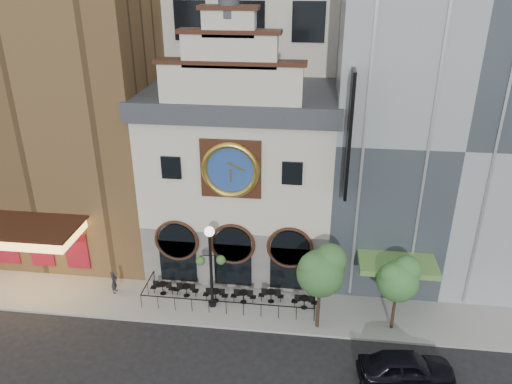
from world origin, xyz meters
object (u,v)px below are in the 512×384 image
at_px(bistro_2, 215,295).
at_px(bistro_5, 304,302).
at_px(pedestrian, 114,282).
at_px(lamppost, 211,258).
at_px(tree_left, 322,270).
at_px(bistro_3, 243,296).
at_px(bistro_1, 186,290).
at_px(tree_right, 399,278).
at_px(bistro_0, 163,288).
at_px(bistro_4, 271,296).
at_px(car_right, 406,368).

xyz_separation_m(bistro_2, bistro_5, (5.55, -0.02, 0.00)).
bearing_deg(pedestrian, lamppost, -97.15).
distance_m(pedestrian, tree_left, 13.53).
height_order(bistro_2, bistro_3, same).
bearing_deg(lamppost, bistro_5, -7.93).
relative_size(bistro_1, bistro_3, 1.00).
relative_size(bistro_5, tree_left, 0.30).
distance_m(bistro_3, tree_right, 9.53).
xyz_separation_m(bistro_0, bistro_3, (5.26, -0.25, 0.00)).
relative_size(bistro_2, tree_left, 0.30).
bearing_deg(tree_right, pedestrian, 175.72).
bearing_deg(bistro_5, bistro_0, 177.81).
relative_size(bistro_4, lamppost, 0.28).
relative_size(lamppost, tree_left, 1.04).
xyz_separation_m(bistro_0, bistro_4, (6.97, 0.03, 0.00)).
relative_size(bistro_3, tree_right, 0.34).
bearing_deg(tree_left, bistro_5, 118.47).
bearing_deg(car_right, tree_right, -4.88).
bearing_deg(pedestrian, bistro_3, -92.35).
xyz_separation_m(bistro_1, tree_right, (12.67, -1.48, 2.97)).
bearing_deg(car_right, bistro_2, 57.42).
distance_m(bistro_2, bistro_5, 5.55).
distance_m(bistro_0, bistro_4, 6.97).
bearing_deg(bistro_5, bistro_1, 177.62).
bearing_deg(car_right, bistro_5, 38.91).
relative_size(bistro_1, lamppost, 0.28).
relative_size(pedestrian, tree_left, 0.29).
height_order(bistro_1, lamppost, lamppost).
bearing_deg(bistro_0, bistro_4, 0.23).
xyz_separation_m(bistro_1, bistro_3, (3.71, -0.22, 0.00)).
relative_size(bistro_4, bistro_5, 1.00).
xyz_separation_m(pedestrian, tree_right, (17.35, -1.30, 2.65)).
bearing_deg(bistro_2, bistro_0, 174.63).
distance_m(bistro_1, pedestrian, 4.69).
height_order(bistro_1, tree_right, tree_right).
height_order(bistro_3, tree_left, tree_left).
distance_m(bistro_1, bistro_3, 3.72).
bearing_deg(tree_right, bistro_4, 167.99).
distance_m(tree_left, tree_right, 4.35).
relative_size(bistro_4, pedestrian, 1.01).
xyz_separation_m(bistro_1, bistro_5, (7.51, -0.31, 0.00)).
bearing_deg(lamppost, bistro_2, 65.32).
bearing_deg(bistro_1, bistro_3, -3.39).
bearing_deg(bistro_3, bistro_4, 9.40).
bearing_deg(bistro_2, pedestrian, 179.03).
relative_size(bistro_1, bistro_5, 1.00).
xyz_separation_m(car_right, tree_right, (-0.18, 3.93, 2.75)).
height_order(bistro_5, lamppost, lamppost).
height_order(bistro_4, tree_left, tree_left).
distance_m(bistro_3, lamppost, 3.54).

